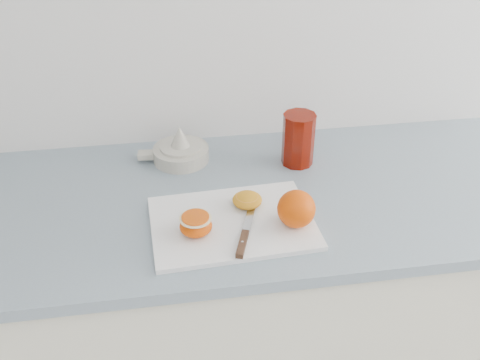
# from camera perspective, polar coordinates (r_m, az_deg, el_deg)

# --- Properties ---
(counter) EXTENTS (2.49, 0.64, 0.89)m
(counter) POSITION_cam_1_polar(r_m,az_deg,el_deg) (1.64, 4.23, -13.87)
(counter) COLOR silver
(counter) RESTS_ON ground
(cutting_board) EXTENTS (0.38, 0.28, 0.01)m
(cutting_board) POSITION_cam_1_polar(r_m,az_deg,el_deg) (1.23, -0.82, -4.59)
(cutting_board) COLOR white
(cutting_board) RESTS_ON counter
(whole_orange) EXTENTS (0.09, 0.09, 0.09)m
(whole_orange) POSITION_cam_1_polar(r_m,az_deg,el_deg) (1.19, 6.03, -3.08)
(whole_orange) COLOR #F66700
(whole_orange) RESTS_ON cutting_board
(half_orange) EXTENTS (0.07, 0.07, 0.05)m
(half_orange) POSITION_cam_1_polar(r_m,az_deg,el_deg) (1.18, -4.74, -4.79)
(half_orange) COLOR #F66700
(half_orange) RESTS_ON cutting_board
(squeezed_shell) EXTENTS (0.07, 0.07, 0.03)m
(squeezed_shell) POSITION_cam_1_polar(r_m,az_deg,el_deg) (1.26, 0.77, -2.12)
(squeezed_shell) COLOR orange
(squeezed_shell) RESTS_ON cutting_board
(paring_knife) EXTENTS (0.08, 0.19, 0.01)m
(paring_knife) POSITION_cam_1_polar(r_m,az_deg,el_deg) (1.16, 0.40, -6.30)
(paring_knife) COLOR #4C2E1C
(paring_knife) RESTS_ON cutting_board
(citrus_juicer) EXTENTS (0.19, 0.15, 0.10)m
(citrus_juicer) POSITION_cam_1_polar(r_m,az_deg,el_deg) (1.46, -6.40, 3.09)
(citrus_juicer) COLOR beige
(citrus_juicer) RESTS_ON counter
(red_tumbler) EXTENTS (0.09, 0.09, 0.14)m
(red_tumbler) POSITION_cam_1_polar(r_m,az_deg,el_deg) (1.43, 6.23, 4.15)
(red_tumbler) COLOR #6E1004
(red_tumbler) RESTS_ON counter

